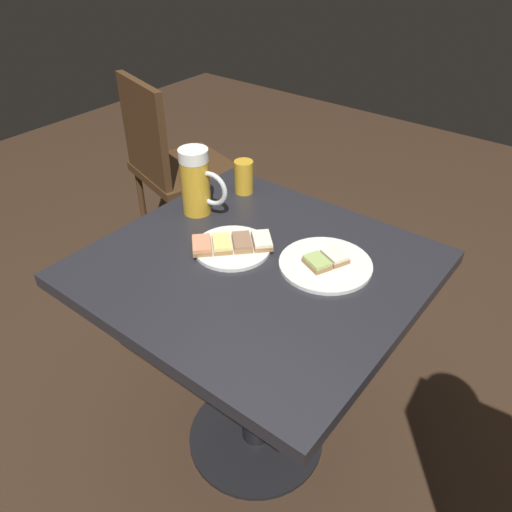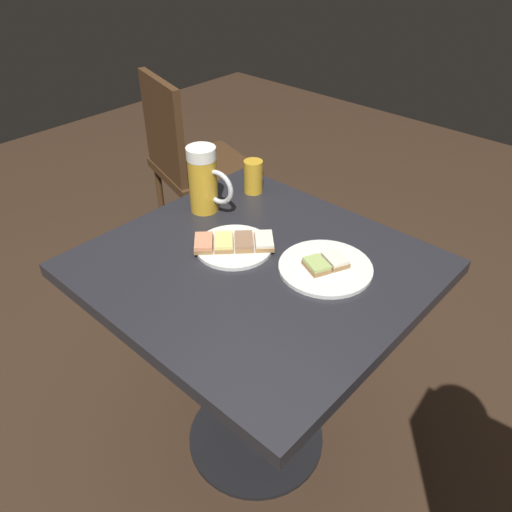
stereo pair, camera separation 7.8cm
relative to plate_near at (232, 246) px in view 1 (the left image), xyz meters
The scene contains 7 objects.
ground_plane 0.74m from the plate_near, 95.28° to the right, with size 6.00×6.00×0.00m, color #382619.
cafe_table 0.18m from the plate_near, 95.28° to the right, with size 0.74×0.79×0.72m.
plate_near is the anchor object (origin of this frame).
plate_far 0.24m from the plate_near, 69.13° to the right, with size 0.23×0.23×0.03m.
beer_mug 0.23m from the plate_near, 66.67° to the left, with size 0.08×0.15×0.19m.
beer_glass_small 0.31m from the plate_near, 33.58° to the left, with size 0.06×0.06×0.10m, color gold.
cafe_chair 0.96m from the plate_near, 56.30° to the left, with size 0.47×0.47×0.90m.
Camera 1 is at (-0.80, -0.63, 1.47)m, focal length 35.50 mm.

